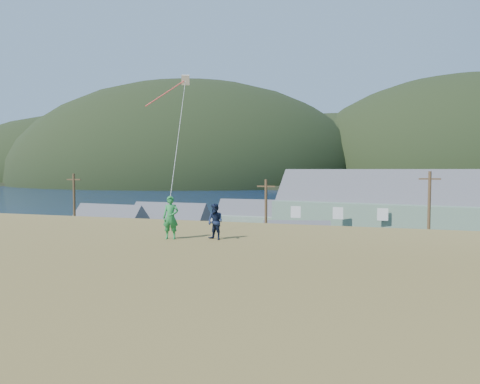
{
  "coord_description": "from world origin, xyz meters",
  "views": [
    {
      "loc": [
        9.51,
        -34.54,
        10.05
      ],
      "look_at": [
        2.57,
        -11.76,
        8.8
      ],
      "focal_mm": 32.0,
      "sensor_mm": 36.0,
      "label": 1
    }
  ],
  "objects_px": {
    "shed_palegreen_near": "(167,229)",
    "kite_flyer_green": "(171,218)",
    "shed_palegreen_far": "(249,219)",
    "shed_teal": "(106,232)",
    "shed_white": "(297,245)",
    "lodge": "(416,213)",
    "kite_flyer_navy": "(215,222)",
    "wharf": "(279,223)"
  },
  "relations": [
    {
      "from": "kite_flyer_green",
      "to": "kite_flyer_navy",
      "type": "relative_size",
      "value": 1.21
    },
    {
      "from": "lodge",
      "to": "shed_teal",
      "type": "xyz_separation_m",
      "value": [
        -35.48,
        -12.59,
        -2.03
      ]
    },
    {
      "from": "kite_flyer_green",
      "to": "shed_white",
      "type": "bearing_deg",
      "value": 76.23
    },
    {
      "from": "wharf",
      "to": "shed_palegreen_far",
      "type": "height_order",
      "value": "shed_palegreen_far"
    },
    {
      "from": "lodge",
      "to": "shed_palegreen_far",
      "type": "distance_m",
      "value": 24.25
    },
    {
      "from": "wharf",
      "to": "shed_white",
      "type": "relative_size",
      "value": 3.31
    },
    {
      "from": "lodge",
      "to": "kite_flyer_green",
      "type": "distance_m",
      "value": 42.68
    },
    {
      "from": "lodge",
      "to": "shed_white",
      "type": "distance_m",
      "value": 17.78
    },
    {
      "from": "shed_palegreen_near",
      "to": "shed_palegreen_far",
      "type": "xyz_separation_m",
      "value": [
        6.25,
        15.29,
        -0.15
      ]
    },
    {
      "from": "shed_white",
      "to": "kite_flyer_green",
      "type": "distance_m",
      "value": 28.8
    },
    {
      "from": "wharf",
      "to": "shed_palegreen_far",
      "type": "relative_size",
      "value": 2.66
    },
    {
      "from": "kite_flyer_navy",
      "to": "wharf",
      "type": "bearing_deg",
      "value": 120.0
    },
    {
      "from": "wharf",
      "to": "shed_teal",
      "type": "distance_m",
      "value": 34.19
    },
    {
      "from": "lodge",
      "to": "shed_teal",
      "type": "height_order",
      "value": "lodge"
    },
    {
      "from": "shed_palegreen_near",
      "to": "kite_flyer_green",
      "type": "distance_m",
      "value": 36.17
    },
    {
      "from": "shed_teal",
      "to": "shed_white",
      "type": "distance_m",
      "value": 22.85
    },
    {
      "from": "shed_teal",
      "to": "shed_palegreen_far",
      "type": "relative_size",
      "value": 0.97
    },
    {
      "from": "shed_teal",
      "to": "kite_flyer_green",
      "type": "xyz_separation_m",
      "value": [
        22.24,
        -27.83,
        5.44
      ]
    },
    {
      "from": "shed_white",
      "to": "shed_palegreen_far",
      "type": "height_order",
      "value": "shed_palegreen_far"
    },
    {
      "from": "wharf",
      "to": "shed_palegreen_near",
      "type": "xyz_separation_m",
      "value": [
        -8.5,
        -26.81,
        2.23
      ]
    },
    {
      "from": "lodge",
      "to": "kite_flyer_green",
      "type": "relative_size",
      "value": 20.15
    },
    {
      "from": "wharf",
      "to": "lodge",
      "type": "xyz_separation_m",
      "value": [
        20.95,
        -18.27,
        4.23
      ]
    },
    {
      "from": "wharf",
      "to": "shed_teal",
      "type": "bearing_deg",
      "value": -115.22
    },
    {
      "from": "kite_flyer_green",
      "to": "kite_flyer_navy",
      "type": "xyz_separation_m",
      "value": [
        1.8,
        0.4,
        -0.15
      ]
    },
    {
      "from": "shed_white",
      "to": "shed_teal",
      "type": "bearing_deg",
      "value": 168.79
    },
    {
      "from": "shed_palegreen_near",
      "to": "kite_flyer_green",
      "type": "bearing_deg",
      "value": -61.86
    },
    {
      "from": "lodge",
      "to": "shed_white",
      "type": "relative_size",
      "value": 4.54
    },
    {
      "from": "shed_teal",
      "to": "shed_palegreen_far",
      "type": "distance_m",
      "value": 22.92
    },
    {
      "from": "kite_flyer_green",
      "to": "wharf",
      "type": "bearing_deg",
      "value": 84.93
    },
    {
      "from": "lodge",
      "to": "kite_flyer_navy",
      "type": "relative_size",
      "value": 24.41
    },
    {
      "from": "lodge",
      "to": "shed_white",
      "type": "height_order",
      "value": "lodge"
    },
    {
      "from": "shed_palegreen_far",
      "to": "kite_flyer_green",
      "type": "relative_size",
      "value": 5.53
    },
    {
      "from": "shed_palegreen_far",
      "to": "kite_flyer_navy",
      "type": "relative_size",
      "value": 6.7
    },
    {
      "from": "wharf",
      "to": "shed_white",
      "type": "height_order",
      "value": "shed_white"
    },
    {
      "from": "kite_flyer_green",
      "to": "kite_flyer_navy",
      "type": "bearing_deg",
      "value": -0.02
    },
    {
      "from": "shed_palegreen_near",
      "to": "kite_flyer_navy",
      "type": "distance_m",
      "value": 36.65
    },
    {
      "from": "shed_palegreen_far",
      "to": "lodge",
      "type": "bearing_deg",
      "value": -16.19
    },
    {
      "from": "wharf",
      "to": "shed_palegreen_near",
      "type": "distance_m",
      "value": 28.21
    },
    {
      "from": "shed_teal",
      "to": "shed_palegreen_near",
      "type": "relative_size",
      "value": 0.96
    },
    {
      "from": "shed_palegreen_near",
      "to": "lodge",
      "type": "bearing_deg",
      "value": 17.37
    },
    {
      "from": "shed_palegreen_far",
      "to": "wharf",
      "type": "bearing_deg",
      "value": 79.0
    },
    {
      "from": "lodge",
      "to": "shed_teal",
      "type": "relative_size",
      "value": 3.77
    }
  ]
}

